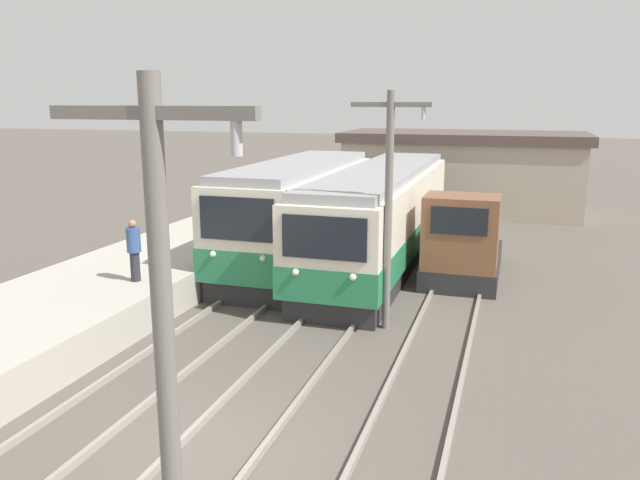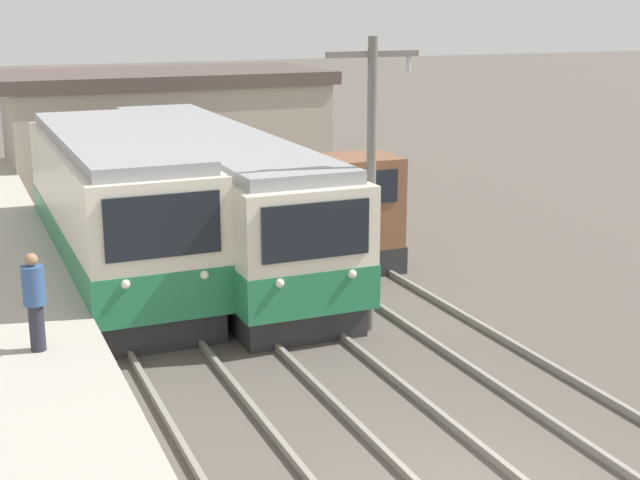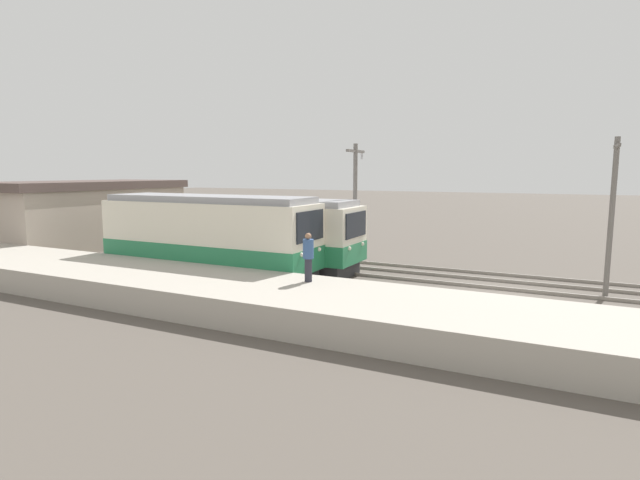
# 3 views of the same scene
# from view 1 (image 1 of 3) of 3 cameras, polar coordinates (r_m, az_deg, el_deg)

# --- Properties ---
(ground_plane) EXTENTS (200.00, 200.00, 0.00)m
(ground_plane) POSITION_cam_1_polar(r_m,az_deg,el_deg) (11.34, -10.53, -18.76)
(ground_plane) COLOR #564F47
(track_left) EXTENTS (1.54, 60.00, 0.14)m
(track_left) POSITION_cam_1_polar(r_m,az_deg,el_deg) (12.62, -21.45, -15.67)
(track_left) COLOR gray
(track_left) RESTS_ON ground
(track_center) EXTENTS (1.54, 60.00, 0.14)m
(track_center) POSITION_cam_1_polar(r_m,az_deg,el_deg) (11.23, -9.59, -18.67)
(track_center) COLOR gray
(track_center) RESTS_ON ground
(commuter_train_left) EXTENTS (2.84, 10.39, 3.77)m
(commuter_train_left) POSITION_cam_1_polar(r_m,az_deg,el_deg) (22.32, -1.98, 1.99)
(commuter_train_left) COLOR #28282B
(commuter_train_left) RESTS_ON ground
(commuter_train_center) EXTENTS (2.84, 14.24, 3.52)m
(commuter_train_center) POSITION_cam_1_polar(r_m,az_deg,el_deg) (22.62, 5.65, 1.81)
(commuter_train_center) COLOR #28282B
(commuter_train_center) RESTS_ON ground
(shunting_locomotive) EXTENTS (2.40, 5.44, 3.00)m
(shunting_locomotive) POSITION_cam_1_polar(r_m,az_deg,el_deg) (21.60, 13.03, -0.15)
(shunting_locomotive) COLOR #28282B
(shunting_locomotive) RESTS_ON ground
(catenary_mast_near) EXTENTS (2.00, 0.20, 6.12)m
(catenary_mast_near) POSITION_cam_1_polar(r_m,az_deg,el_deg) (6.18, -13.84, -11.65)
(catenary_mast_near) COLOR slate
(catenary_mast_near) RESTS_ON ground
(catenary_mast_mid) EXTENTS (2.00, 0.20, 6.12)m
(catenary_mast_mid) POSITION_cam_1_polar(r_m,az_deg,el_deg) (15.86, 6.31, 3.50)
(catenary_mast_mid) COLOR slate
(catenary_mast_mid) RESTS_ON ground
(person_on_platform) EXTENTS (0.38, 0.38, 1.72)m
(person_on_platform) POSITION_cam_1_polar(r_m,az_deg,el_deg) (17.80, -16.65, -0.70)
(person_on_platform) COLOR #282833
(person_on_platform) RESTS_ON platform_left
(station_building) EXTENTS (12.60, 6.30, 4.21)m
(station_building) POSITION_cam_1_polar(r_m,az_deg,el_deg) (34.79, 12.91, 6.17)
(station_building) COLOR #AD9E8E
(station_building) RESTS_ON ground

